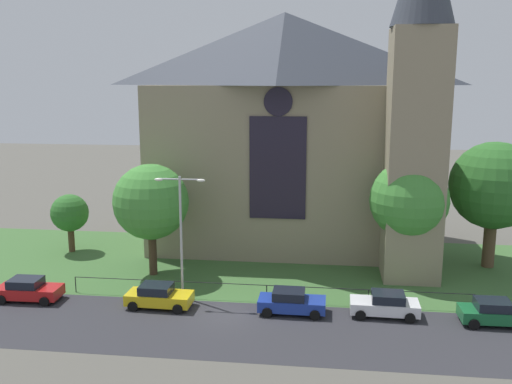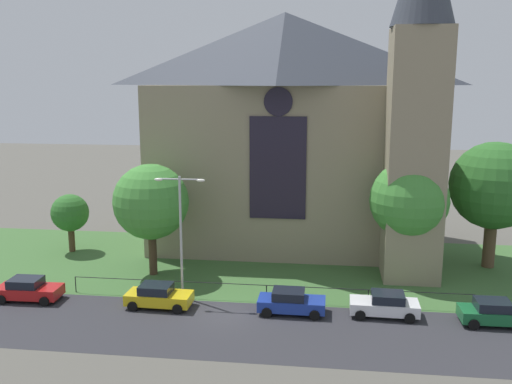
{
  "view_description": "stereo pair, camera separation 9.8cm",
  "coord_description": "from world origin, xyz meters",
  "px_view_note": "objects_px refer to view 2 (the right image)",
  "views": [
    {
      "loc": [
        5.96,
        -32.73,
        14.41
      ],
      "look_at": [
        0.93,
        8.0,
        6.27
      ],
      "focal_mm": 39.71,
      "sensor_mm": 36.0,
      "label": 1
    },
    {
      "loc": [
        6.06,
        -32.72,
        14.41
      ],
      "look_at": [
        0.93,
        8.0,
        6.27
      ],
      "focal_mm": 39.71,
      "sensor_mm": 36.0,
      "label": 2
    }
  ],
  "objects_px": {
    "tree_right_far": "(494,186)",
    "parked_car_blue": "(291,302)",
    "tree_right_near": "(409,201)",
    "tree_left_far": "(70,213)",
    "church_building": "(293,129)",
    "streetlamp_near": "(181,222)",
    "tree_left_near": "(151,202)",
    "parked_car_yellow": "(158,296)",
    "parked_car_red": "(28,289)",
    "parked_car_green": "(495,313)",
    "parked_car_white": "(385,305)"
  },
  "relations": [
    {
      "from": "tree_right_far",
      "to": "parked_car_blue",
      "type": "distance_m",
      "value": 19.28
    },
    {
      "from": "tree_right_near",
      "to": "tree_left_far",
      "type": "height_order",
      "value": "tree_right_near"
    },
    {
      "from": "streetlamp_near",
      "to": "parked_car_yellow",
      "type": "bearing_deg",
      "value": -122.98
    },
    {
      "from": "church_building",
      "to": "tree_left_near",
      "type": "bearing_deg",
      "value": -136.93
    },
    {
      "from": "tree_left_far",
      "to": "parked_car_white",
      "type": "xyz_separation_m",
      "value": [
        25.27,
        -10.48,
        -2.6
      ]
    },
    {
      "from": "parked_car_green",
      "to": "church_building",
      "type": "bearing_deg",
      "value": 129.87
    },
    {
      "from": "church_building",
      "to": "parked_car_yellow",
      "type": "height_order",
      "value": "church_building"
    },
    {
      "from": "tree_right_far",
      "to": "parked_car_blue",
      "type": "relative_size",
      "value": 2.34
    },
    {
      "from": "parked_car_white",
      "to": "parked_car_red",
      "type": "bearing_deg",
      "value": 2.0
    },
    {
      "from": "streetlamp_near",
      "to": "parked_car_green",
      "type": "height_order",
      "value": "streetlamp_near"
    },
    {
      "from": "parked_car_blue",
      "to": "parked_car_white",
      "type": "relative_size",
      "value": 0.99
    },
    {
      "from": "tree_left_far",
      "to": "parked_car_blue",
      "type": "height_order",
      "value": "tree_left_far"
    },
    {
      "from": "parked_car_yellow",
      "to": "parked_car_white",
      "type": "bearing_deg",
      "value": 3.19
    },
    {
      "from": "parked_car_red",
      "to": "tree_left_far",
      "type": "bearing_deg",
      "value": 98.78
    },
    {
      "from": "parked_car_red",
      "to": "parked_car_green",
      "type": "height_order",
      "value": "same"
    },
    {
      "from": "parked_car_red",
      "to": "tree_left_near",
      "type": "bearing_deg",
      "value": 40.33
    },
    {
      "from": "church_building",
      "to": "tree_left_far",
      "type": "xyz_separation_m",
      "value": [
        -18.49,
        -4.38,
        -6.93
      ]
    },
    {
      "from": "parked_car_red",
      "to": "parked_car_blue",
      "type": "distance_m",
      "value": 17.48
    },
    {
      "from": "tree_left_far",
      "to": "tree_right_far",
      "type": "bearing_deg",
      "value": 0.34
    },
    {
      "from": "church_building",
      "to": "parked_car_yellow",
      "type": "bearing_deg",
      "value": -116.44
    },
    {
      "from": "tree_right_near",
      "to": "tree_left_near",
      "type": "distance_m",
      "value": 18.86
    },
    {
      "from": "tree_right_far",
      "to": "parked_car_yellow",
      "type": "xyz_separation_m",
      "value": [
        -23.33,
        -11.07,
        -5.7
      ]
    },
    {
      "from": "tree_right_far",
      "to": "streetlamp_near",
      "type": "bearing_deg",
      "value": -157.2
    },
    {
      "from": "tree_right_far",
      "to": "streetlamp_near",
      "type": "distance_m",
      "value": 24.11
    },
    {
      "from": "church_building",
      "to": "streetlamp_near",
      "type": "distance_m",
      "value": 15.78
    },
    {
      "from": "tree_right_far",
      "to": "tree_left_far",
      "type": "xyz_separation_m",
      "value": [
        -34.24,
        -0.2,
        -3.1
      ]
    },
    {
      "from": "parked_car_green",
      "to": "parked_car_yellow",
      "type": "bearing_deg",
      "value": 178.94
    },
    {
      "from": "tree_left_far",
      "to": "streetlamp_near",
      "type": "relative_size",
      "value": 0.6
    },
    {
      "from": "parked_car_red",
      "to": "parked_car_blue",
      "type": "height_order",
      "value": "same"
    },
    {
      "from": "tree_right_far",
      "to": "streetlamp_near",
      "type": "xyz_separation_m",
      "value": [
        -22.2,
        -9.33,
        -1.16
      ]
    },
    {
      "from": "tree_left_near",
      "to": "parked_car_green",
      "type": "bearing_deg",
      "value": -14.94
    },
    {
      "from": "parked_car_red",
      "to": "parked_car_yellow",
      "type": "xyz_separation_m",
      "value": [
        8.94,
        -0.06,
        0.0
      ]
    },
    {
      "from": "church_building",
      "to": "tree_left_far",
      "type": "relative_size",
      "value": 5.24
    },
    {
      "from": "tree_right_near",
      "to": "parked_car_blue",
      "type": "xyz_separation_m",
      "value": [
        -8.01,
        -7.59,
        -5.08
      ]
    },
    {
      "from": "tree_right_near",
      "to": "tree_left_near",
      "type": "height_order",
      "value": "tree_right_near"
    },
    {
      "from": "parked_car_white",
      "to": "tree_right_near",
      "type": "bearing_deg",
      "value": -105.51
    },
    {
      "from": "tree_right_near",
      "to": "tree_left_near",
      "type": "xyz_separation_m",
      "value": [
        -18.79,
        -1.62,
        -0.24
      ]
    },
    {
      "from": "church_building",
      "to": "parked_car_blue",
      "type": "height_order",
      "value": "church_building"
    },
    {
      "from": "parked_car_blue",
      "to": "parked_car_yellow",
      "type": "bearing_deg",
      "value": -178.89
    },
    {
      "from": "tree_left_far",
      "to": "parked_car_blue",
      "type": "bearing_deg",
      "value": -28.98
    },
    {
      "from": "parked_car_blue",
      "to": "parked_car_red",
      "type": "bearing_deg",
      "value": -179.4
    },
    {
      "from": "tree_left_near",
      "to": "streetlamp_near",
      "type": "bearing_deg",
      "value": -52.13
    },
    {
      "from": "parked_car_yellow",
      "to": "parked_car_white",
      "type": "height_order",
      "value": "same"
    },
    {
      "from": "tree_left_near",
      "to": "streetlamp_near",
      "type": "relative_size",
      "value": 1.01
    },
    {
      "from": "streetlamp_near",
      "to": "parked_car_green",
      "type": "bearing_deg",
      "value": -5.27
    },
    {
      "from": "tree_left_far",
      "to": "parked_car_white",
      "type": "bearing_deg",
      "value": -22.53
    },
    {
      "from": "parked_car_red",
      "to": "parked_car_white",
      "type": "bearing_deg",
      "value": -0.76
    },
    {
      "from": "tree_left_far",
      "to": "streetlamp_near",
      "type": "distance_m",
      "value": 15.23
    },
    {
      "from": "parked_car_red",
      "to": "parked_car_yellow",
      "type": "distance_m",
      "value": 8.94
    },
    {
      "from": "parked_car_yellow",
      "to": "parked_car_green",
      "type": "distance_m",
      "value": 20.77
    }
  ]
}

